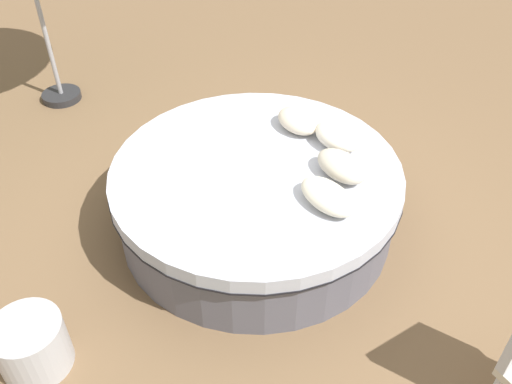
{
  "coord_description": "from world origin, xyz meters",
  "views": [
    {
      "loc": [
        2.81,
        -2.1,
        3.39
      ],
      "look_at": [
        0.0,
        0.0,
        0.37
      ],
      "focal_mm": 38.95,
      "sensor_mm": 36.0,
      "label": 1
    }
  ],
  "objects_px": {
    "throw_pillow_1": "(341,166)",
    "throw_pillow_3": "(298,121)",
    "throw_pillow_2": "(338,136)",
    "round_bed": "(256,197)",
    "side_table": "(32,345)",
    "throw_pillow_0": "(328,196)"
  },
  "relations": [
    {
      "from": "throw_pillow_3",
      "to": "side_table",
      "type": "relative_size",
      "value": 0.89
    },
    {
      "from": "throw_pillow_0",
      "to": "side_table",
      "type": "height_order",
      "value": "throw_pillow_0"
    },
    {
      "from": "throw_pillow_1",
      "to": "throw_pillow_3",
      "type": "bearing_deg",
      "value": 168.18
    },
    {
      "from": "round_bed",
      "to": "throw_pillow_0",
      "type": "bearing_deg",
      "value": 14.15
    },
    {
      "from": "throw_pillow_0",
      "to": "throw_pillow_3",
      "type": "height_order",
      "value": "throw_pillow_3"
    },
    {
      "from": "round_bed",
      "to": "throw_pillow_2",
      "type": "height_order",
      "value": "throw_pillow_2"
    },
    {
      "from": "side_table",
      "to": "round_bed",
      "type": "bearing_deg",
      "value": 95.77
    },
    {
      "from": "round_bed",
      "to": "throw_pillow_3",
      "type": "relative_size",
      "value": 5.61
    },
    {
      "from": "round_bed",
      "to": "throw_pillow_3",
      "type": "height_order",
      "value": "throw_pillow_3"
    },
    {
      "from": "throw_pillow_3",
      "to": "round_bed",
      "type": "bearing_deg",
      "value": -69.68
    },
    {
      "from": "round_bed",
      "to": "throw_pillow_2",
      "type": "distance_m",
      "value": 0.85
    },
    {
      "from": "throw_pillow_3",
      "to": "throw_pillow_0",
      "type": "bearing_deg",
      "value": -27.53
    },
    {
      "from": "round_bed",
      "to": "throw_pillow_1",
      "type": "height_order",
      "value": "throw_pillow_1"
    },
    {
      "from": "throw_pillow_2",
      "to": "side_table",
      "type": "xyz_separation_m",
      "value": [
        0.05,
        -2.76,
        -0.51
      ]
    },
    {
      "from": "round_bed",
      "to": "throw_pillow_1",
      "type": "xyz_separation_m",
      "value": [
        0.47,
        0.49,
        0.39
      ]
    },
    {
      "from": "side_table",
      "to": "throw_pillow_2",
      "type": "bearing_deg",
      "value": 91.05
    },
    {
      "from": "throw_pillow_0",
      "to": "throw_pillow_2",
      "type": "bearing_deg",
      "value": 131.53
    },
    {
      "from": "throw_pillow_2",
      "to": "side_table",
      "type": "relative_size",
      "value": 0.92
    },
    {
      "from": "throw_pillow_2",
      "to": "side_table",
      "type": "bearing_deg",
      "value": -88.95
    },
    {
      "from": "throw_pillow_2",
      "to": "throw_pillow_3",
      "type": "height_order",
      "value": "throw_pillow_2"
    },
    {
      "from": "throw_pillow_2",
      "to": "throw_pillow_3",
      "type": "relative_size",
      "value": 1.04
    },
    {
      "from": "throw_pillow_0",
      "to": "throw_pillow_3",
      "type": "xyz_separation_m",
      "value": [
        -0.9,
        0.47,
        0.01
      ]
    }
  ]
}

